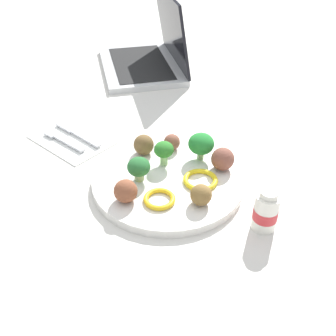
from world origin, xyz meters
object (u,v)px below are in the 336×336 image
object	(u,v)px
pepper_ring_front_right	(159,199)
pepper_ring_back_left	(200,180)
fork	(62,139)
knife	(76,133)
broccoli_floret_center	(201,144)
meatball_center	(126,191)
plate	(168,180)
napkin	(72,139)
meatball_mid_left	(144,145)
meatball_back_left	(201,195)
meatball_near_rim	(223,159)
meatball_far_rim	(172,142)
yogurt_bottle	(266,211)
broccoli_floret_near_rim	(139,167)
broccoli_floret_front_left	(164,150)
laptop	(149,55)

from	to	relation	value
pepper_ring_front_right	pepper_ring_back_left	world-z (taller)	same
fork	knife	world-z (taller)	same
broccoli_floret_center	meatball_center	world-z (taller)	broccoli_floret_center
pepper_ring_back_left	fork	world-z (taller)	pepper_ring_back_left
plate	napkin	distance (m)	0.26
meatball_mid_left	fork	bearing A→B (deg)	16.41
meatball_back_left	knife	bearing A→B (deg)	-6.97
pepper_ring_back_left	napkin	bearing A→B (deg)	4.47
plate	pepper_ring_back_left	size ratio (longest dim) A/B	4.44
meatball_near_rim	fork	world-z (taller)	meatball_near_rim
meatball_far_rim	pepper_ring_back_left	distance (m)	0.12
plate	meatball_back_left	size ratio (longest dim) A/B	7.60
pepper_ring_back_left	yogurt_bottle	size ratio (longest dim) A/B	0.84
broccoli_floret_near_rim	fork	bearing A→B (deg)	-4.38
yogurt_bottle	fork	bearing A→B (deg)	2.58
broccoli_floret_near_rim	meatball_mid_left	distance (m)	0.09
broccoli_floret_near_rim	pepper_ring_front_right	size ratio (longest dim) A/B	0.83
meatball_far_rim	yogurt_bottle	world-z (taller)	yogurt_bottle
pepper_ring_back_left	napkin	xyz separation A→B (m)	(0.31, 0.02, -0.02)
pepper_ring_front_right	fork	distance (m)	0.30
broccoli_floret_near_rim	pepper_ring_front_right	bearing A→B (deg)	158.41
yogurt_bottle	plate	bearing A→B (deg)	0.31
napkin	yogurt_bottle	distance (m)	0.45
meatball_far_rim	meatball_near_rim	world-z (taller)	meatball_near_rim
meatball_near_rim	meatball_far_rim	bearing A→B (deg)	0.70
napkin	meatball_near_rim	bearing A→B (deg)	-165.66
meatball_near_rim	pepper_ring_front_right	size ratio (longest dim) A/B	0.80
plate	fork	size ratio (longest dim) A/B	2.32
broccoli_floret_front_left	pepper_ring_front_right	xyz separation A→B (m)	(-0.06, 0.09, -0.03)
broccoli_floret_front_left	yogurt_bottle	xyz separation A→B (m)	(-0.22, 0.03, -0.01)
knife	meatball_mid_left	bearing A→B (deg)	-174.37
meatball_center	pepper_ring_back_left	world-z (taller)	meatball_center
fork	laptop	bearing A→B (deg)	-76.28
meatball_near_rim	meatball_mid_left	bearing A→B (deg)	17.14
knife	yogurt_bottle	world-z (taller)	yogurt_bottle
meatball_far_rim	laptop	bearing A→B (deg)	-46.11
meatball_near_rim	yogurt_bottle	xyz separation A→B (m)	(-0.12, 0.08, -0.00)
plate	yogurt_bottle	xyz separation A→B (m)	(-0.19, -0.00, 0.03)
broccoli_floret_center	napkin	xyz separation A→B (m)	(0.27, 0.09, -0.05)
broccoli_floret_center	laptop	distance (m)	0.51
meatball_back_left	meatball_far_rim	size ratio (longest dim) A/B	1.12
knife	pepper_ring_back_left	bearing A→B (deg)	-178.95
broccoli_floret_front_left	fork	bearing A→B (deg)	11.29
broccoli_floret_near_rim	meatball_far_rim	bearing A→B (deg)	-84.69
broccoli_floret_center	broccoli_floret_front_left	bearing A→B (deg)	50.64
broccoli_floret_center	knife	bearing A→B (deg)	13.66
broccoli_floret_center	yogurt_bottle	bearing A→B (deg)	154.47
meatball_center	pepper_ring_front_right	distance (m)	0.06
broccoli_floret_center	yogurt_bottle	size ratio (longest dim) A/B	0.73
meatball_back_left	pepper_ring_front_right	xyz separation A→B (m)	(0.06, 0.04, -0.01)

